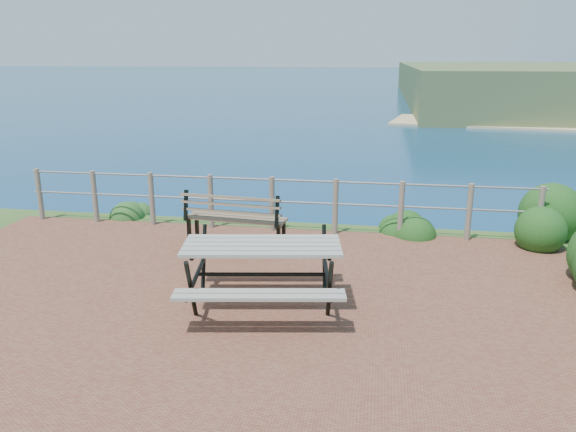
# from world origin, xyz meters

# --- Properties ---
(ground) EXTENTS (10.00, 7.00, 0.12)m
(ground) POSITION_xyz_m (0.00, 0.00, 0.00)
(ground) COLOR brown
(ground) RESTS_ON ground
(ocean) EXTENTS (1200.00, 1200.00, 0.00)m
(ocean) POSITION_xyz_m (0.00, 200.00, 0.00)
(ocean) COLOR #135A73
(ocean) RESTS_ON ground
(safety_railing) EXTENTS (9.40, 0.10, 1.00)m
(safety_railing) POSITION_xyz_m (0.00, 3.35, 0.57)
(safety_railing) COLOR #6B5B4C
(safety_railing) RESTS_ON ground
(picnic_table) EXTENTS (2.06, 1.69, 0.83)m
(picnic_table) POSITION_xyz_m (0.49, 0.17, 0.53)
(picnic_table) COLOR gray
(picnic_table) RESTS_ON ground
(park_bench) EXTENTS (1.74, 0.59, 0.96)m
(park_bench) POSITION_xyz_m (-0.44, 2.44, 0.63)
(park_bench) COLOR brown
(park_bench) RESTS_ON ground
(shrub_right_edge) EXTENTS (1.19, 1.19, 1.70)m
(shrub_right_edge) POSITION_xyz_m (4.86, 3.50, 0.00)
(shrub_right_edge) COLOR #143C12
(shrub_right_edge) RESTS_ON ground
(shrub_lip_west) EXTENTS (0.75, 0.75, 0.49)m
(shrub_lip_west) POSITION_xyz_m (-2.93, 4.02, 0.00)
(shrub_lip_west) COLOR #21501E
(shrub_lip_west) RESTS_ON ground
(shrub_lip_east) EXTENTS (0.84, 0.84, 0.61)m
(shrub_lip_east) POSITION_xyz_m (2.34, 3.71, 0.00)
(shrub_lip_east) COLOR #143C12
(shrub_lip_east) RESTS_ON ground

